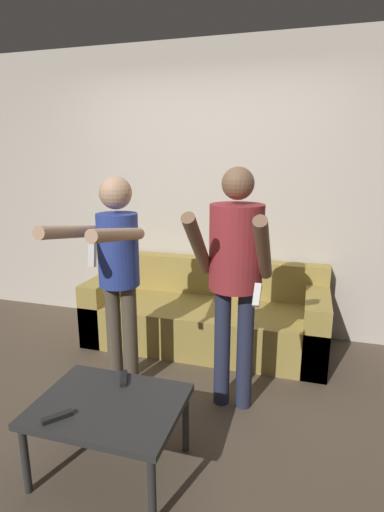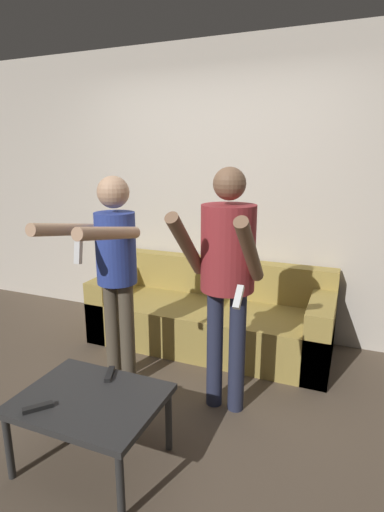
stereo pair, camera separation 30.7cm
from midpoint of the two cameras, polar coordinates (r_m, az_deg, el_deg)
ground_plane at (r=2.89m, az=-9.70°, el=-21.84°), size 14.00×14.00×0.00m
wall_back at (r=3.86m, az=0.06°, el=9.11°), size 6.40×0.06×2.70m
couch at (r=3.70m, az=-0.39°, el=-8.64°), size 2.13×0.80×0.74m
person_standing_left at (r=2.84m, az=-13.78°, el=-1.00°), size 0.41×0.78×1.56m
person_standing_right at (r=2.54m, az=2.79°, el=-1.20°), size 0.47×0.65×1.63m
coffee_table at (r=2.35m, az=-15.70°, el=-20.52°), size 0.77×0.60×0.42m
remote_near at (r=2.28m, az=-22.64°, el=-20.57°), size 0.12×0.14×0.02m
remote_far at (r=2.48m, az=-13.39°, el=-16.71°), size 0.09×0.15×0.02m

